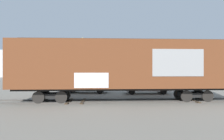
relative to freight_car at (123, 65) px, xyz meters
The scene contains 7 objects.
ground_plane 2.90m from the freight_car, ahead, with size 260.00×260.00×0.00m, color slate.
track 3.13m from the freight_car, behind, with size 60.00×4.51×0.08m.
freight_car is the anchor object (origin of this frame).
flagpole 13.00m from the freight_car, 115.63° to the left, with size 1.42×0.92×7.27m.
hillside 67.18m from the freight_car, 89.99° to the left, with size 130.80×38.00×14.35m.
parked_car_silver 7.02m from the freight_car, 125.43° to the left, with size 4.89×2.25×1.71m.
parked_car_white 5.77m from the freight_car, 61.54° to the left, with size 4.86×2.03×1.63m.
Camera 1 is at (-1.01, -14.75, 2.52)m, focal length 29.20 mm.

